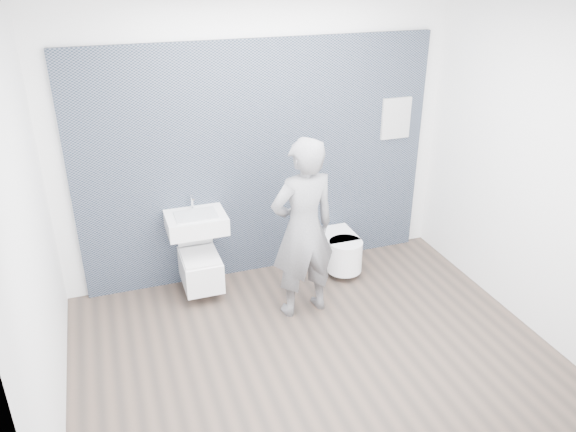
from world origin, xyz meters
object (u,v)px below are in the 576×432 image
object	(u,v)px
visitor	(303,229)
toilet_rounded	(340,250)
toilet_square	(200,267)
washbasin	(196,222)

from	to	relation	value
visitor	toilet_rounded	bearing A→B (deg)	-145.86
toilet_square	toilet_rounded	size ratio (longest dim) A/B	1.08
toilet_rounded	visitor	world-z (taller)	visitor
toilet_square	toilet_rounded	world-z (taller)	toilet_square
toilet_square	toilet_rounded	xyz separation A→B (m)	(1.48, -0.05, -0.05)
toilet_rounded	washbasin	bearing A→B (deg)	175.98
toilet_rounded	visitor	distance (m)	1.04
washbasin	toilet_rounded	size ratio (longest dim) A/B	0.90
visitor	washbasin	bearing A→B (deg)	-44.94
washbasin	toilet_rounded	distance (m)	1.57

